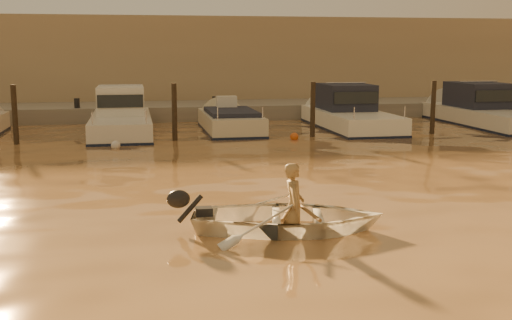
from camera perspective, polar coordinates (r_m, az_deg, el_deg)
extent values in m
plane|color=#94623B|center=(9.34, -0.39, -9.85)|extent=(160.00, 160.00, 0.00)
imported|color=white|center=(11.30, 2.86, -5.16)|extent=(3.74, 3.00, 0.69)
imported|color=#9A7A4D|center=(11.25, 3.38, -4.05)|extent=(0.46, 0.61, 1.50)
cylinder|color=brown|center=(11.27, 4.15, -4.20)|extent=(0.08, 2.10, 0.13)
cylinder|color=brown|center=(11.26, 3.13, -4.20)|extent=(0.82, 1.98, 0.13)
cylinder|color=#2D2319|center=(22.90, -20.63, 3.54)|extent=(0.18, 0.18, 2.20)
cylinder|color=#2D2319|center=(22.61, -7.26, 4.01)|extent=(0.18, 0.18, 2.20)
cylinder|color=#2D2319|center=(23.45, 5.06, 4.26)|extent=(0.18, 0.18, 2.20)
cylinder|color=#2D2319|center=(25.14, 15.45, 4.31)|extent=(0.18, 0.18, 2.20)
sphere|color=silver|center=(21.13, -12.38, 1.28)|extent=(0.30, 0.30, 0.30)
sphere|color=#C75017|center=(22.72, 3.42, 2.07)|extent=(0.30, 0.30, 0.30)
sphere|color=silver|center=(24.16, 11.57, 2.35)|extent=(0.30, 0.30, 0.30)
cube|color=gray|center=(30.34, -7.78, 4.03)|extent=(52.00, 4.00, 1.00)
cube|color=#9E8466|center=(35.70, -8.35, 8.48)|extent=(46.00, 7.00, 4.80)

